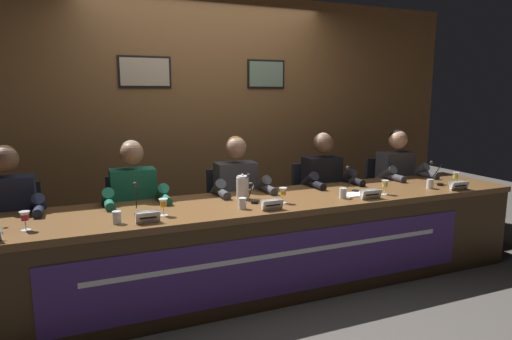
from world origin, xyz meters
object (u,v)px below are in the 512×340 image
(chair_far_left, at_px, (16,243))
(nameplate_left, at_px, (148,217))
(panelist_center, at_px, (239,194))
(water_cup_far_right, at_px, (430,184))
(juice_glass_left, at_px, (163,204))
(chair_center, at_px, (232,218))
(microphone_far_right, at_px, (437,177))
(microphone_center, at_px, (253,193))
(water_pitcher_central, at_px, (243,187))
(document_stack_right, at_px, (355,195))
(microphone_left, at_px, (137,204))
(juice_glass_far_left, at_px, (25,217))
(juice_glass_far_right, at_px, (456,176))
(conference_table, at_px, (262,231))
(water_cup_left, at_px, (117,218))
(panelist_far_left, at_px, (9,216))
(microphone_right, at_px, (353,183))
(chair_left, at_px, (134,230))
(panelist_right, at_px, (326,186))
(nameplate_far_right, at_px, (459,185))
(panelist_far_right, at_px, (400,179))
(chair_far_right, at_px, (386,201))
(juice_glass_right, at_px, (385,185))
(juice_glass_center, at_px, (283,192))
(nameplate_right, at_px, (371,194))
(water_cup_center, at_px, (242,204))
(panelist_left, at_px, (135,204))
(water_cup_right, at_px, (343,194))

(chair_far_left, bearing_deg, nameplate_left, -44.75)
(panelist_center, height_order, water_cup_far_right, panelist_center)
(juice_glass_left, distance_m, chair_center, 1.15)
(panelist_center, xyz_separation_m, microphone_far_right, (1.82, -0.48, 0.11))
(microphone_center, height_order, water_pitcher_central, microphone_center)
(document_stack_right, bearing_deg, chair_center, 138.62)
(microphone_left, bearing_deg, document_stack_right, -3.79)
(juice_glass_far_left, distance_m, juice_glass_far_right, 3.58)
(conference_table, relative_size, microphone_center, 22.15)
(chair_center, bearing_deg, juice_glass_left, -135.50)
(water_cup_left, distance_m, microphone_left, 0.26)
(conference_table, bearing_deg, document_stack_right, -1.54)
(panelist_far_left, distance_m, microphone_right, 2.74)
(microphone_right, bearing_deg, conference_table, -173.35)
(chair_left, height_order, panelist_right, panelist_right)
(conference_table, height_order, nameplate_far_right, nameplate_far_right)
(panelist_far_left, xyz_separation_m, panelist_far_right, (3.59, 0.00, 0.00))
(chair_far_right, distance_m, water_cup_far_right, 0.87)
(chair_center, bearing_deg, document_stack_right, -41.38)
(juice_glass_right, bearing_deg, conference_table, 174.94)
(juice_glass_center, relative_size, panelist_right, 0.10)
(nameplate_far_right, distance_m, juice_glass_far_right, 0.20)
(juice_glass_left, xyz_separation_m, microphone_center, (0.73, 0.13, -0.01))
(water_cup_left, relative_size, juice_glass_right, 0.69)
(microphone_left, relative_size, panelist_far_right, 0.18)
(document_stack_right, bearing_deg, water_cup_left, -177.59)
(juice_glass_far_left, relative_size, water_cup_left, 1.46)
(chair_far_left, bearing_deg, nameplate_right, -18.70)
(juice_glass_far_left, bearing_deg, water_cup_left, -7.07)
(juice_glass_left, distance_m, juice_glass_far_right, 2.72)
(juice_glass_center, height_order, nameplate_right, juice_glass_center)
(conference_table, relative_size, panelist_center, 3.92)
(microphone_right, bearing_deg, nameplate_right, -95.14)
(chair_center, distance_m, nameplate_far_right, 2.08)
(nameplate_left, relative_size, nameplate_right, 0.88)
(water_cup_left, xyz_separation_m, microphone_left, (0.16, 0.20, 0.04))
(nameplate_left, distance_m, water_cup_center, 0.71)
(juice_glass_center, xyz_separation_m, panelist_right, (0.73, 0.56, -0.12))
(microphone_right, bearing_deg, panelist_far_right, 25.29)
(water_cup_far_right, distance_m, document_stack_right, 0.79)
(water_cup_far_right, bearing_deg, panelist_left, 167.00)
(water_cup_right, bearing_deg, microphone_far_right, 5.95)
(water_cup_left, height_order, water_cup_center, same)
(chair_left, height_order, microphone_right, microphone_right)
(panelist_center, bearing_deg, panelist_right, 0.00)
(chair_far_right, distance_m, water_pitcher_central, 1.98)
(chair_left, distance_m, panelist_far_right, 2.71)
(panelist_right, height_order, microphone_right, panelist_right)
(chair_left, xyz_separation_m, juice_glass_center, (1.06, -0.75, 0.40))
(juice_glass_far_left, bearing_deg, document_stack_right, 0.32)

